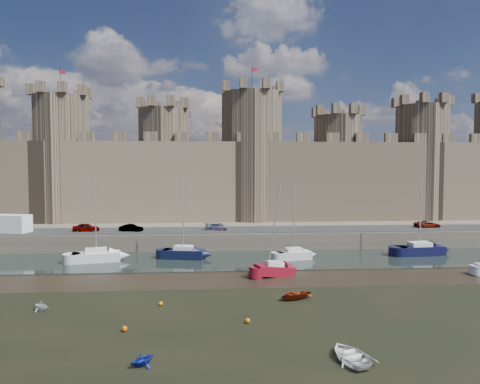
{
  "coord_description": "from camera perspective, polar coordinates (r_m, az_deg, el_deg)",
  "views": [
    {
      "loc": [
        -5.61,
        -30.16,
        11.65
      ],
      "look_at": [
        -2.0,
        22.0,
        8.91
      ],
      "focal_mm": 32.0,
      "sensor_mm": 36.0,
      "label": 1
    }
  ],
  "objects": [
    {
      "name": "ground",
      "position": [
        32.81,
        6.46,
        -17.82
      ],
      "size": [
        160.0,
        160.0,
        0.0
      ],
      "primitive_type": "plane",
      "color": "black",
      "rests_on": "ground"
    },
    {
      "name": "seaweed_patch",
      "position": [
        27.4,
        8.91,
        -22.19
      ],
      "size": [
        70.0,
        34.0,
        0.01
      ],
      "primitive_type": "cube",
      "color": "black",
      "rests_on": "ground"
    },
    {
      "name": "water_channel",
      "position": [
        55.67,
        1.94,
        -9.04
      ],
      "size": [
        160.0,
        12.0,
        0.08
      ],
      "primitive_type": "cube",
      "color": "black",
      "rests_on": "ground"
    },
    {
      "name": "quay",
      "position": [
        90.93,
        -0.39,
        -3.57
      ],
      "size": [
        160.0,
        60.0,
        2.5
      ],
      "primitive_type": "cube",
      "color": "#4C443A",
      "rests_on": "ground"
    },
    {
      "name": "road",
      "position": [
        65.04,
        1.04,
        -5.04
      ],
      "size": [
        160.0,
        7.0,
        0.1
      ],
      "primitive_type": "cube",
      "color": "black",
      "rests_on": "quay"
    },
    {
      "name": "castle",
      "position": [
        78.32,
        -0.31,
        3.01
      ],
      "size": [
        108.5,
        11.0,
        29.0
      ],
      "color": "#42382B",
      "rests_on": "quay"
    },
    {
      "name": "car_0",
      "position": [
        66.95,
        -19.82,
        -4.48
      ],
      "size": [
        3.8,
        1.6,
        1.28
      ],
      "primitive_type": "imported",
      "rotation": [
        0.0,
        0.0,
        1.59
      ],
      "color": "gray",
      "rests_on": "quay"
    },
    {
      "name": "car_1",
      "position": [
        65.08,
        -14.32,
        -4.68
      ],
      "size": [
        3.6,
        1.97,
        1.13
      ],
      "primitive_type": "imported",
      "rotation": [
        0.0,
        0.0,
        1.33
      ],
      "color": "gray",
      "rests_on": "quay"
    },
    {
      "name": "car_2",
      "position": [
        64.59,
        -2.93,
        -4.65
      ],
      "size": [
        4.12,
        2.57,
        1.11
      ],
      "primitive_type": "imported",
      "rotation": [
        0.0,
        0.0,
        1.29
      ],
      "color": "gray",
      "rests_on": "quay"
    },
    {
      "name": "car_3",
      "position": [
        73.48,
        23.72,
        -3.98
      ],
      "size": [
        4.02,
        1.96,
        1.1
      ],
      "primitive_type": "imported",
      "rotation": [
        0.0,
        0.0,
        1.54
      ],
      "color": "gray",
      "rests_on": "quay"
    },
    {
      "name": "van",
      "position": [
        70.46,
        -28.44,
        -3.75
      ],
      "size": [
        6.4,
        3.76,
        2.62
      ],
      "primitive_type": "cube",
      "rotation": [
        0.0,
        0.0,
        -0.24
      ],
      "color": "white",
      "rests_on": "quay"
    },
    {
      "name": "sailboat_0",
      "position": [
        57.27,
        -18.63,
        -8.05
      ],
      "size": [
        6.09,
        3.47,
        10.73
      ],
      "rotation": [
        0.0,
        0.0,
        0.23
      ],
      "color": "silver",
      "rests_on": "ground"
    },
    {
      "name": "sailboat_1",
      "position": [
        56.67,
        -7.54,
        -8.03
      ],
      "size": [
        5.62,
        3.07,
        10.66
      ],
      "rotation": [
        0.0,
        0.0,
        -0.2
      ],
      "color": "black",
      "rests_on": "ground"
    },
    {
      "name": "sailboat_2",
      "position": [
        55.97,
        7.17,
        -8.22
      ],
      "size": [
        4.75,
        2.66,
        9.67
      ],
      "rotation": [
        0.0,
        0.0,
        0.22
      ],
      "color": "silver",
      "rests_on": "ground"
    },
    {
      "name": "sailboat_3",
      "position": [
        63.41,
        22.83,
        -7.05
      ],
      "size": [
        6.57,
        3.07,
        11.16
      ],
      "rotation": [
        0.0,
        0.0,
        0.1
      ],
      "color": "black",
      "rests_on": "ground"
    },
    {
      "name": "sailboat_4",
      "position": [
        47.75,
        4.59,
        -10.21
      ],
      "size": [
        4.68,
        3.0,
        10.2
      ],
      "rotation": [
        0.0,
        0.0,
        0.32
      ],
      "color": "maroon",
      "rests_on": "ground"
    },
    {
      "name": "dinghy_1",
      "position": [
        27.8,
        -12.9,
        -20.94
      ],
      "size": [
        2.02,
        1.99,
        0.81
      ],
      "primitive_type": "imported",
      "rotation": [
        1.57,
        0.0,
        2.23
      ],
      "color": "navy",
      "rests_on": "ground"
    },
    {
      "name": "dinghy_2",
      "position": [
        28.67,
        14.53,
        -20.29
      ],
      "size": [
        3.06,
        3.86,
        0.72
      ],
      "primitive_type": "imported",
      "rotation": [
        1.57,
        0.0,
        3.32
      ],
      "color": "silver",
      "rests_on": "ground"
    },
    {
      "name": "dinghy_3",
      "position": [
        40.08,
        -24.99,
        -13.59
      ],
      "size": [
        1.98,
        1.9,
        0.8
      ],
      "primitive_type": "imported",
      "rotation": [
        1.57,
        0.0,
        1.04
      ],
      "color": "silver",
      "rests_on": "ground"
    },
    {
      "name": "dinghy_4",
      "position": [
        39.93,
        7.29,
        -13.48
      ],
      "size": [
        4.01,
        3.75,
        0.68
      ],
      "primitive_type": "imported",
      "rotation": [
        1.57,
        0.0,
        5.3
      ],
      "color": "maroon",
      "rests_on": "ground"
    },
    {
      "name": "buoy_0",
      "position": [
        33.32,
        -15.14,
        -17.19
      ],
      "size": [
        0.41,
        0.41,
        0.41
      ],
      "primitive_type": "sphere",
      "color": "#D25009",
      "rests_on": "ground"
    },
    {
      "name": "buoy_1",
      "position": [
        38.4,
        -10.53,
        -14.42
      ],
      "size": [
        0.38,
        0.38,
        0.38
      ],
      "primitive_type": "sphere",
      "color": "#C97D08",
      "rests_on": "ground"
    },
    {
      "name": "buoy_4",
      "position": [
        33.85,
        1.02,
        -16.78
      ],
      "size": [
        0.4,
        0.4,
        0.4
      ],
      "primitive_type": "sphere",
      "color": "#DB6109",
      "rests_on": "ground"
    }
  ]
}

